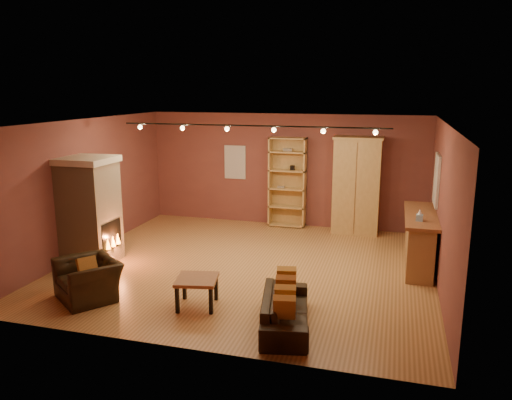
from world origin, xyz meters
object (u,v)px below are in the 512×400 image
(fireplace, at_px, (90,211))
(bar_counter, at_px, (419,240))
(bookcase, at_px, (288,181))
(coffee_table, at_px, (197,282))
(armchair, at_px, (88,273))
(armoire, at_px, (357,185))
(loveseat, at_px, (285,304))

(fireplace, height_order, bar_counter, fireplace)
(bookcase, xyz_separation_m, coffee_table, (-0.36, -5.10, -0.73))
(bar_counter, height_order, armchair, bar_counter)
(armoire, height_order, coffee_table, armoire)
(armoire, xyz_separation_m, armchair, (-3.90, -5.12, -0.72))
(bookcase, xyz_separation_m, bar_counter, (3.09, -2.20, -0.60))
(armoire, bearing_deg, coffee_table, -112.69)
(armchair, bearing_deg, coffee_table, 42.94)
(bookcase, relative_size, loveseat, 1.28)
(armoire, xyz_separation_m, loveseat, (-0.56, -5.20, -0.81))
(fireplace, height_order, bookcase, bookcase)
(armoire, xyz_separation_m, coffee_table, (-2.06, -4.92, -0.75))
(fireplace, relative_size, armoire, 0.92)
(coffee_table, bearing_deg, bookcase, 86.00)
(fireplace, xyz_separation_m, coffee_table, (2.80, -1.37, -0.65))
(bar_counter, bearing_deg, armoire, 124.44)
(armoire, relative_size, coffee_table, 3.10)
(armoire, height_order, bar_counter, armoire)
(loveseat, bearing_deg, armchair, 77.80)
(armoire, bearing_deg, armchair, -127.30)
(loveseat, distance_m, coffee_table, 1.52)
(fireplace, height_order, coffee_table, fireplace)
(loveseat, distance_m, armchair, 3.34)
(bar_counter, relative_size, loveseat, 1.26)
(fireplace, xyz_separation_m, armchair, (0.95, -1.57, -0.62))
(armoire, bearing_deg, loveseat, -96.17)
(bookcase, distance_m, coffee_table, 5.16)
(bar_counter, height_order, loveseat, bar_counter)
(bookcase, bearing_deg, loveseat, -78.02)
(armchair, bearing_deg, armoire, 89.50)
(bookcase, bearing_deg, armchair, -112.54)
(bookcase, bearing_deg, coffee_table, -94.00)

